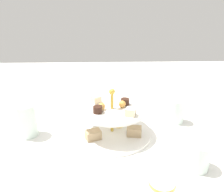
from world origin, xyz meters
TOP-DOWN VIEW (x-y plane):
  - ground_plane at (0.00, 0.00)m, footprint 2.40×2.40m
  - tiered_serving_stand at (0.00, -0.00)m, footprint 0.27×0.27m
  - water_glass_tall_right at (0.00, 0.29)m, footprint 0.07×0.07m
  - water_glass_short_left at (-0.19, -0.22)m, footprint 0.06×0.06m
  - teacup_with_saucer at (-0.29, -0.10)m, footprint 0.09×0.09m
  - butter_knife_left at (0.33, 0.06)m, footprint 0.03×0.17m
  - water_glass_mid_back at (0.08, -0.25)m, footprint 0.06×0.06m

SIDE VIEW (x-z plane):
  - ground_plane at x=0.00m, z-range 0.00..0.00m
  - butter_knife_left at x=0.33m, z-range 0.00..0.00m
  - teacup_with_saucer at x=-0.29m, z-range 0.00..0.05m
  - water_glass_short_left at x=-0.19m, z-range 0.00..0.08m
  - tiered_serving_stand at x=0.00m, z-range -0.04..0.13m
  - water_glass_mid_back at x=0.08m, z-range 0.00..0.09m
  - water_glass_tall_right at x=0.00m, z-range 0.00..0.11m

